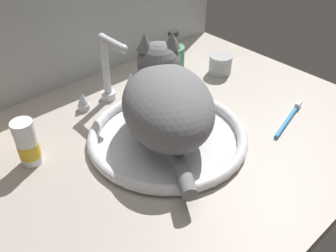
# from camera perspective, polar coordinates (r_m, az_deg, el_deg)

# --- Properties ---
(countertop) EXTENTS (1.05, 0.77, 0.03)m
(countertop) POSITION_cam_1_polar(r_m,az_deg,el_deg) (0.87, 0.40, -2.60)
(countertop) COLOR #ADA399
(countertop) RESTS_ON ground
(backsplash_wall) EXTENTS (1.05, 0.02, 0.32)m
(backsplash_wall) POSITION_cam_1_polar(r_m,az_deg,el_deg) (1.08, -14.26, 13.54)
(backsplash_wall) COLOR #B2B7BC
(backsplash_wall) RESTS_ON ground
(sink_basin) EXTENTS (0.37, 0.37, 0.03)m
(sink_basin) POSITION_cam_1_polar(r_m,az_deg,el_deg) (0.85, 0.00, -1.55)
(sink_basin) COLOR white
(sink_basin) RESTS_ON countertop
(faucet) EXTENTS (0.19, 0.12, 0.19)m
(faucet) POSITION_cam_1_polar(r_m,az_deg,el_deg) (0.97, -9.36, 7.91)
(faucet) COLOR silver
(faucet) RESTS_ON countertop
(cat) EXTENTS (0.33, 0.37, 0.19)m
(cat) POSITION_cam_1_polar(r_m,az_deg,el_deg) (0.82, -0.27, 4.37)
(cat) COLOR slate
(cat) RESTS_ON sink_basin
(pill_bottle) EXTENTS (0.05, 0.05, 0.11)m
(pill_bottle) POSITION_cam_1_polar(r_m,az_deg,el_deg) (0.82, -21.21, -2.71)
(pill_bottle) COLOR white
(pill_bottle) RESTS_ON countertop
(soap_pump_bottle) EXTENTS (0.07, 0.07, 0.15)m
(soap_pump_bottle) POSITION_cam_1_polar(r_m,az_deg,el_deg) (1.07, 0.79, 9.94)
(soap_pump_bottle) COLOR #4C9E70
(soap_pump_bottle) RESTS_ON countertop
(metal_jar) EXTENTS (0.07, 0.07, 0.06)m
(metal_jar) POSITION_cam_1_polar(r_m,az_deg,el_deg) (1.13, 8.22, 9.59)
(metal_jar) COLOR #B2B5BA
(metal_jar) RESTS_ON countertop
(toothbrush) EXTENTS (0.17, 0.05, 0.02)m
(toothbrush) POSITION_cam_1_polar(r_m,az_deg,el_deg) (0.97, 18.49, 1.19)
(toothbrush) COLOR #338CD1
(toothbrush) RESTS_ON countertop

